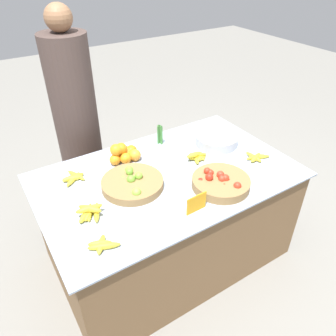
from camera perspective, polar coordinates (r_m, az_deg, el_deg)
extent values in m
plane|color=gray|center=(2.61, 0.00, -14.46)|extent=(12.00, 12.00, 0.00)
cube|color=brown|center=(2.34, 0.00, -8.62)|extent=(1.57, 0.98, 0.73)
cube|color=#99A8BC|center=(2.11, 0.00, -1.25)|extent=(1.64, 1.02, 0.01)
cylinder|color=olive|center=(2.00, -6.20, -2.69)|extent=(0.38, 0.38, 0.05)
sphere|color=#6BA333|center=(2.03, -6.72, -0.67)|extent=(0.05, 0.05, 0.05)
sphere|color=#7AB238|center=(2.03, -7.74, -1.95)|extent=(0.04, 0.04, 0.04)
sphere|color=#6BA333|center=(1.98, -6.45, -1.97)|extent=(0.05, 0.05, 0.05)
sphere|color=#89BC42|center=(1.92, -5.48, -4.30)|extent=(0.05, 0.05, 0.05)
sphere|color=#89BC42|center=(1.88, -5.48, -4.23)|extent=(0.05, 0.05, 0.05)
sphere|color=#6BA333|center=(2.03, -5.10, -1.46)|extent=(0.05, 0.05, 0.05)
sphere|color=#7AB238|center=(1.99, -5.12, -1.37)|extent=(0.05, 0.05, 0.05)
sphere|color=#7AB238|center=(2.07, -6.78, -0.34)|extent=(0.05, 0.05, 0.05)
sphere|color=#7AB238|center=(1.92, -4.71, -4.38)|extent=(0.05, 0.05, 0.05)
sphere|color=#6BA333|center=(1.98, -6.23, -2.34)|extent=(0.04, 0.04, 0.04)
cylinder|color=olive|center=(2.01, 9.18, -2.54)|extent=(0.35, 0.35, 0.06)
sphere|color=red|center=(1.97, 7.21, -1.58)|extent=(0.05, 0.05, 0.05)
sphere|color=red|center=(2.02, 7.38, -0.82)|extent=(0.04, 0.04, 0.04)
sphere|color=red|center=(2.02, 8.35, -2.00)|extent=(0.04, 0.04, 0.04)
sphere|color=red|center=(1.98, 8.38, -3.36)|extent=(0.04, 0.04, 0.04)
sphere|color=red|center=(1.98, 5.66, -2.26)|extent=(0.04, 0.04, 0.04)
sphere|color=red|center=(1.97, 9.76, -3.17)|extent=(0.04, 0.04, 0.04)
sphere|color=red|center=(2.00, 9.18, -2.79)|extent=(0.04, 0.04, 0.04)
sphere|color=red|center=(2.05, 10.92, -2.11)|extent=(0.04, 0.04, 0.04)
sphere|color=red|center=(2.02, 6.83, -0.51)|extent=(0.04, 0.04, 0.04)
sphere|color=red|center=(2.01, 9.11, -1.13)|extent=(0.05, 0.05, 0.05)
sphere|color=red|center=(1.99, 9.28, -1.61)|extent=(0.04, 0.04, 0.04)
sphere|color=red|center=(1.95, 11.99, -3.05)|extent=(0.05, 0.05, 0.05)
sphere|color=red|center=(2.04, 7.09, -1.26)|extent=(0.05, 0.05, 0.05)
sphere|color=red|center=(2.09, 7.36, -0.73)|extent=(0.05, 0.05, 0.05)
sphere|color=red|center=(1.99, 9.94, -1.74)|extent=(0.05, 0.05, 0.05)
sphere|color=red|center=(1.98, 9.37, -1.84)|extent=(0.04, 0.04, 0.04)
sphere|color=red|center=(2.02, 11.09, -2.76)|extent=(0.04, 0.04, 0.04)
sphere|color=red|center=(2.00, 9.73, -2.56)|extent=(0.04, 0.04, 0.04)
sphere|color=red|center=(1.97, 12.23, -3.76)|extent=(0.04, 0.04, 0.04)
sphere|color=red|center=(2.00, 10.22, -2.12)|extent=(0.04, 0.04, 0.04)
sphere|color=orange|center=(2.24, -7.83, 2.26)|extent=(0.08, 0.08, 0.08)
sphere|color=orange|center=(2.20, -9.21, 1.41)|extent=(0.07, 0.07, 0.07)
sphere|color=orange|center=(2.23, -5.77, 2.25)|extent=(0.08, 0.08, 0.08)
sphere|color=orange|center=(2.28, -6.42, 2.99)|extent=(0.08, 0.08, 0.08)
sphere|color=orange|center=(2.25, -7.44, 2.52)|extent=(0.08, 0.08, 0.08)
sphere|color=orange|center=(2.29, -7.87, 3.02)|extent=(0.08, 0.08, 0.08)
sphere|color=orange|center=(2.21, -7.39, 1.67)|extent=(0.08, 0.08, 0.08)
sphere|color=orange|center=(2.19, -9.03, 3.12)|extent=(0.08, 0.08, 0.08)
sphere|color=orange|center=(2.21, -8.15, 3.36)|extent=(0.08, 0.08, 0.08)
cylinder|color=#B7B7BF|center=(2.43, 8.47, 4.88)|extent=(0.31, 0.31, 0.07)
cube|color=orange|center=(1.80, 4.97, -6.16)|extent=(0.13, 0.01, 0.11)
cylinder|color=#428438|center=(2.40, -1.58, 5.91)|extent=(0.01, 0.01, 0.15)
cylinder|color=#4C8E42|center=(2.40, -1.57, 5.90)|extent=(0.01, 0.01, 0.15)
cylinder|color=#428438|center=(2.40, -1.64, 5.93)|extent=(0.01, 0.01, 0.15)
cylinder|color=#4C8E42|center=(2.39, -1.75, 5.79)|extent=(0.01, 0.01, 0.15)
cylinder|color=#4C8E42|center=(2.39, -1.09, 5.73)|extent=(0.01, 0.01, 0.15)
cylinder|color=#428438|center=(2.39, -1.18, 5.69)|extent=(0.01, 0.01, 0.15)
cylinder|color=#428438|center=(2.40, -1.35, 5.91)|extent=(0.01, 0.01, 0.15)
ellipsoid|color=yellow|center=(2.31, 15.06, 1.78)|extent=(0.14, 0.08, 0.04)
ellipsoid|color=yellow|center=(2.33, 15.71, 1.88)|extent=(0.14, 0.08, 0.03)
ellipsoid|color=yellow|center=(2.33, 15.01, 1.87)|extent=(0.15, 0.05, 0.03)
ellipsoid|color=yellow|center=(2.32, 14.69, 1.89)|extent=(0.03, 0.14, 0.03)
ellipsoid|color=yellow|center=(1.83, -14.22, -8.05)|extent=(0.11, 0.10, 0.03)
ellipsoid|color=yellow|center=(1.84, -13.55, -7.80)|extent=(0.10, 0.10, 0.03)
ellipsoid|color=yellow|center=(1.84, -12.32, -7.56)|extent=(0.09, 0.16, 0.03)
ellipsoid|color=yellow|center=(1.85, -13.50, -7.51)|extent=(0.08, 0.14, 0.03)
ellipsoid|color=yellow|center=(1.83, -13.45, -6.91)|extent=(0.11, 0.13, 0.04)
ellipsoid|color=yellow|center=(1.83, -13.56, -6.89)|extent=(0.15, 0.05, 0.04)
ellipsoid|color=yellow|center=(2.15, -15.68, -1.24)|extent=(0.08, 0.16, 0.03)
ellipsoid|color=yellow|center=(2.12, -16.18, -1.89)|extent=(0.13, 0.12, 0.03)
ellipsoid|color=yellow|center=(2.13, -16.19, -1.56)|extent=(0.14, 0.04, 0.03)
ellipsoid|color=yellow|center=(2.12, -16.26, -1.72)|extent=(0.13, 0.07, 0.03)
ellipsoid|color=yellow|center=(2.25, 5.89, 1.92)|extent=(0.12, 0.08, 0.04)
ellipsoid|color=yellow|center=(2.23, 4.95, 1.60)|extent=(0.08, 0.13, 0.03)
ellipsoid|color=yellow|center=(2.25, 5.05, 1.95)|extent=(0.08, 0.13, 0.03)
ellipsoid|color=yellow|center=(2.24, 5.06, 1.87)|extent=(0.13, 0.08, 0.04)
ellipsoid|color=yellow|center=(2.24, 5.08, 2.39)|extent=(0.11, 0.08, 0.03)
ellipsoid|color=yellow|center=(2.22, 4.63, 2.33)|extent=(0.12, 0.04, 0.04)
ellipsoid|color=yellow|center=(1.67, -11.76, -12.76)|extent=(0.12, 0.08, 0.03)
ellipsoid|color=yellow|center=(1.67, -11.58, -12.90)|extent=(0.10, 0.12, 0.03)
ellipsoid|color=yellow|center=(1.66, -11.51, -13.21)|extent=(0.12, 0.08, 0.03)
ellipsoid|color=yellow|center=(1.66, -11.06, -13.22)|extent=(0.16, 0.09, 0.03)
cylinder|color=#473833|center=(2.70, -15.34, 6.22)|extent=(0.34, 0.34, 1.48)
sphere|color=#896042|center=(2.43, -18.56, 23.60)|extent=(0.18, 0.18, 0.18)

